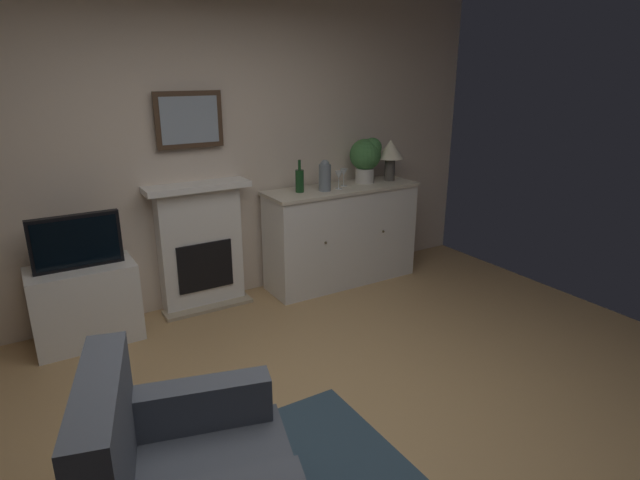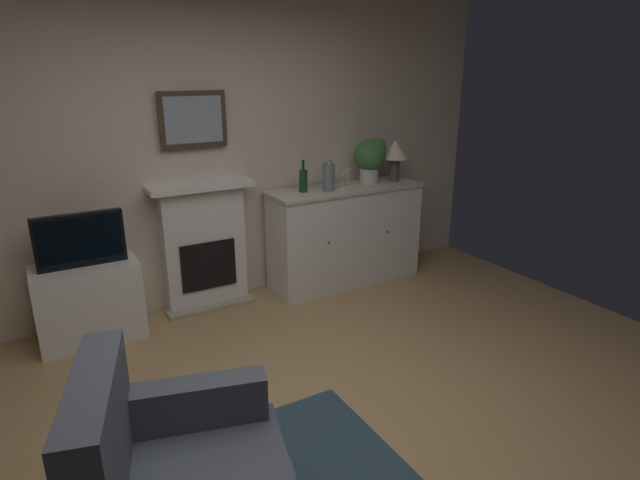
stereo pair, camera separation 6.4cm
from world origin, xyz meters
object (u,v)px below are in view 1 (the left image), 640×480
Objects in this scene: wine_glass_center at (344,173)px; tv_cabinet at (86,304)px; tv_set at (76,242)px; framed_picture at (189,120)px; wine_glass_left at (339,176)px; fireplace_unit at (201,246)px; potted_plant_small at (366,156)px; sideboard_cabinet at (341,235)px; vase_decorative at (325,176)px; wine_bottle at (300,180)px; table_lamp at (390,152)px.

wine_glass_center reaches higher than tv_cabinet.
tv_cabinet is 0.51m from tv_set.
framed_picture reaches higher than wine_glass_left.
wine_glass_center is 2.47m from tv_cabinet.
tv_set is at bearing -179.12° from wine_glass_center.
potted_plant_small is (1.64, -0.13, 0.65)m from fireplace_unit.
vase_decorative is (-0.22, -0.05, 0.61)m from sideboard_cabinet.
potted_plant_small reaches higher than wine_bottle.
tv_cabinet is at bearing -170.55° from fireplace_unit.
potted_plant_small is at bearing 0.66° from tv_cabinet.
table_lamp is at bearing -1.14° from wine_bottle.
wine_glass_center is 0.59× the size of vase_decorative.
wine_bottle is at bearing 168.66° from wine_glass_left.
fireplace_unit is 6.67× the size of wine_glass_center.
fireplace_unit is 1.26m from vase_decorative.
table_lamp is 1.02m from wine_bottle.
wine_glass_center is 0.30m from potted_plant_small.
sideboard_cabinet is at bearing -171.52° from potted_plant_small.
table_lamp is 1.38× the size of wine_bottle.
wine_glass_left is (1.26, -0.28, -0.54)m from framed_picture.
sideboard_cabinet is 5.35× the size of vase_decorative.
wine_glass_center reaches higher than sideboard_cabinet.
wine_glass_left is at bearing -11.34° from wine_bottle.
sideboard_cabinet is 3.76× the size of table_lamp.
potted_plant_small reaches higher than tv_cabinet.
wine_bottle reaches higher than vase_decorative.
sideboard_cabinet is (1.34, -0.18, -0.07)m from fireplace_unit.
wine_bottle is at bearing -179.03° from wine_glass_center.
wine_bottle is 0.39× the size of tv_cabinet.
wine_glass_left is (-0.63, -0.05, -0.16)m from table_lamp.
table_lamp is (0.56, 0.00, 0.75)m from sideboard_cabinet.
tv_cabinet is 1.74× the size of potted_plant_small.
wine_bottle is 0.23m from vase_decorative.
table_lamp is at bearing -5.34° from fireplace_unit.
fireplace_unit is at bearing 168.49° from vase_decorative.
framed_picture is 1.28× the size of potted_plant_small.
fireplace_unit reaches higher than tv_set.
wine_glass_left is (1.26, -0.23, 0.52)m from fireplace_unit.
wine_glass_center is (0.04, 0.03, 0.59)m from sideboard_cabinet.
framed_picture is 1.96× the size of vase_decorative.
table_lamp is 0.53× the size of tv_cabinet.
fireplace_unit is 1.06m from framed_picture.
framed_picture reaches higher than wine_bottle.
table_lamp reaches higher than wine_glass_center.
sideboard_cabinet is at bearing 0.20° from tv_set.
wine_glass_left is 0.15m from vase_decorative.
potted_plant_small is at bearing -4.60° from fireplace_unit.
tv_set is at bearing -179.84° from table_lamp.
sideboard_cabinet is 0.60m from wine_glass_left.
framed_picture is 3.33× the size of wine_glass_left.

